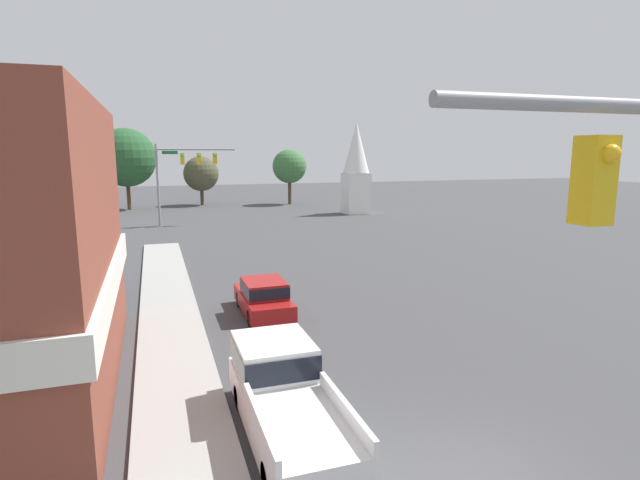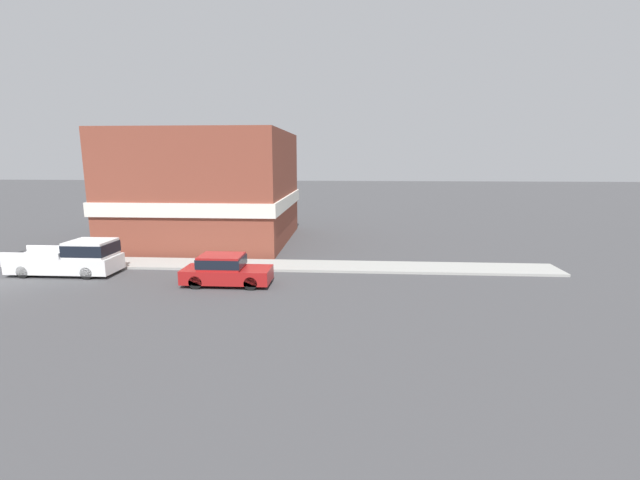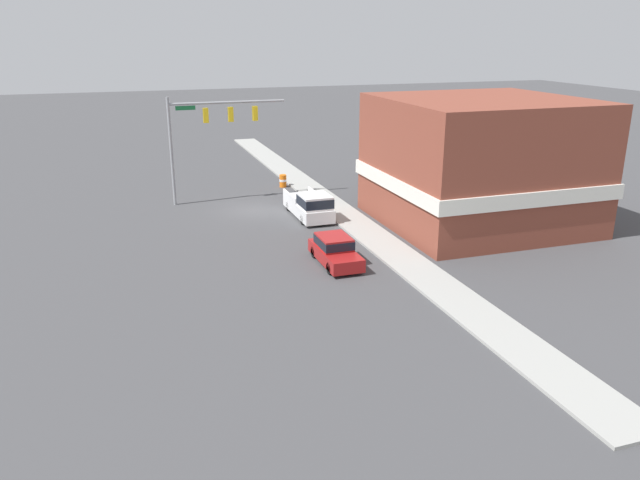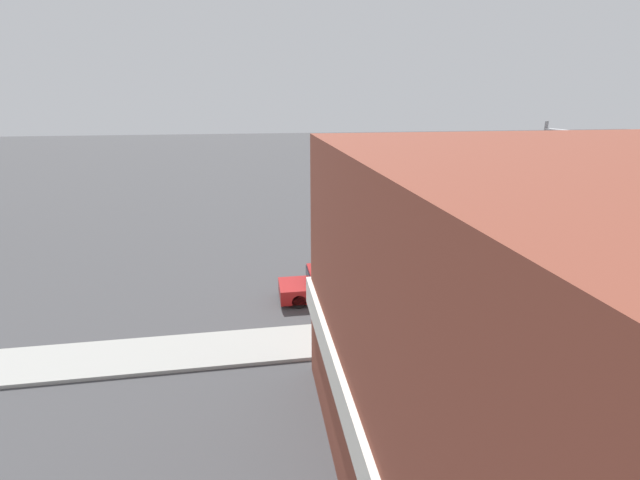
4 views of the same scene
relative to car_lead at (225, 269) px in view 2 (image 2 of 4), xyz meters
The scene contains 4 objects.
sidewalk_curb 12.61m from the car_lead, 107.49° to the right, with size 2.40×60.00×0.14m.
car_lead is the anchor object (origin of this frame).
pickup_truck_parked 8.82m from the car_lead, 98.98° to the right, with size 2.02×5.68×1.90m.
corner_brick_building 12.75m from the car_lead, 159.12° to the right, with size 12.41×12.15×8.17m.
Camera 2 is at (18.36, 18.12, 6.27)m, focal length 24.00 mm.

